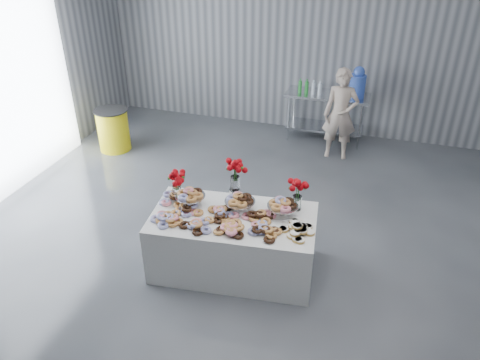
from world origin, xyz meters
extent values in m
plane|color=#383B40|center=(0.00, 0.00, 0.00)|extent=(9.00, 9.00, 0.00)
cube|color=gray|center=(0.00, 4.50, 2.00)|extent=(8.00, 0.04, 4.00)
cube|color=white|center=(-3.94, 1.00, 1.50)|extent=(0.05, 3.00, 3.00)
cube|color=white|center=(-0.11, 0.09, 0.38)|extent=(2.00, 1.21, 0.75)
cube|color=silver|center=(0.37, 4.10, 0.88)|extent=(1.50, 0.60, 0.04)
cube|color=silver|center=(0.37, 4.10, 0.25)|extent=(1.40, 0.55, 0.03)
cylinder|color=silver|center=(-0.28, 3.85, 0.43)|extent=(0.04, 0.04, 0.86)
cylinder|color=silver|center=(1.02, 3.85, 0.43)|extent=(0.04, 0.04, 0.86)
cylinder|color=silver|center=(-0.28, 4.35, 0.43)|extent=(0.04, 0.04, 0.86)
cylinder|color=silver|center=(1.02, 4.35, 0.43)|extent=(0.04, 0.04, 0.86)
cylinder|color=silver|center=(-0.67, 0.18, 0.81)|extent=(0.06, 0.06, 0.12)
cylinder|color=silver|center=(-0.67, 0.18, 0.88)|extent=(0.36, 0.36, 0.01)
cylinder|color=silver|center=(-0.07, 0.25, 0.81)|extent=(0.06, 0.06, 0.12)
cylinder|color=silver|center=(-0.07, 0.25, 0.88)|extent=(0.36, 0.36, 0.01)
cylinder|color=silver|center=(0.42, 0.31, 0.81)|extent=(0.06, 0.06, 0.12)
cylinder|color=silver|center=(0.42, 0.31, 0.88)|extent=(0.36, 0.36, 0.01)
cylinder|color=white|center=(-0.88, 0.26, 0.84)|extent=(0.11, 0.11, 0.18)
cylinder|color=#1E5919|center=(-0.88, 0.26, 0.97)|extent=(0.04, 0.04, 0.18)
cylinder|color=white|center=(0.55, 0.47, 0.84)|extent=(0.11, 0.11, 0.18)
cylinder|color=#1E5919|center=(0.55, 0.47, 0.97)|extent=(0.04, 0.04, 0.18)
cylinder|color=silver|center=(-0.20, 0.44, 0.82)|extent=(0.14, 0.14, 0.15)
cylinder|color=white|center=(-0.20, 0.44, 0.99)|extent=(0.11, 0.11, 0.18)
cylinder|color=#1E5919|center=(-0.20, 0.44, 1.12)|extent=(0.04, 0.04, 0.18)
cylinder|color=#446DE7|center=(0.87, 4.10, 1.10)|extent=(0.28, 0.28, 0.40)
sphere|color=#446DE7|center=(0.87, 4.10, 1.36)|extent=(0.20, 0.20, 0.20)
imported|color=#CC8C93|center=(0.69, 3.47, 0.79)|extent=(0.60, 0.42, 1.58)
cylinder|color=yellow|center=(-3.18, 2.53, 0.37)|extent=(0.55, 0.55, 0.74)
cylinder|color=black|center=(-3.18, 2.53, 0.75)|extent=(0.60, 0.60, 0.02)
camera|label=1|loc=(1.31, -4.10, 3.83)|focal=35.00mm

